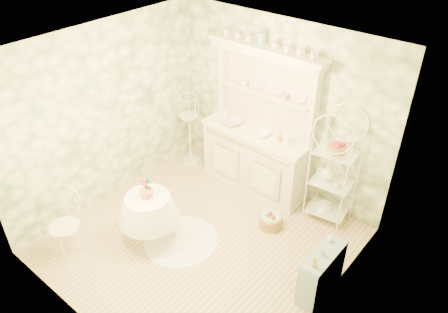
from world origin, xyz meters
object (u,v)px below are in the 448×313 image
Objects in this scene: bakers_rack at (334,166)px; cafe_chair at (64,226)px; kitchen_dresser at (257,123)px; round_table at (149,215)px; birdcage_stand at (190,126)px; side_shelf at (321,271)px; floor_basket at (270,220)px.

bakers_rack reaches higher than cafe_chair.
kitchen_dresser is 2.09m from round_table.
side_shelf is at bearing -18.49° from birdcage_stand.
birdcage_stand is (-0.88, 1.74, 0.31)m from round_table.
bakers_rack is at bearing 48.98° from round_table.
kitchen_dresser is at bearing 78.75° from round_table.
side_shelf is 0.96× the size of round_table.
bakers_rack is 2.34× the size of round_table.
bakers_rack is 2.58m from birdcage_stand.
kitchen_dresser reaches higher than cafe_chair.
cafe_chair is (-1.02, -2.80, -0.69)m from kitchen_dresser.
kitchen_dresser is 1.63× the size of birdcage_stand.
bakers_rack is at bearing 4.21° from birdcage_stand.
bakers_rack is 2.04× the size of cafe_chair.
side_shelf is 0.54× the size of birdcage_stand.
bakers_rack is 1.18m from floor_basket.
floor_basket is (2.03, -0.49, -0.59)m from birdcage_stand.
round_table is at bearing -167.81° from side_shelf.
floor_basket is at bearing -135.13° from bakers_rack.
birdcage_stand is (-1.26, -0.17, -0.44)m from kitchen_dresser.
bakers_rack is 2.61m from round_table.
round_table is at bearing -63.06° from birdcage_stand.
cafe_chair is at bearing -84.62° from birdcage_stand.
birdcage_stand is 2.17m from floor_basket.
bakers_rack is at bearing 0.86° from kitchen_dresser.
bakers_rack is (1.30, 0.02, -0.22)m from kitchen_dresser.
cafe_chair reaches higher than side_shelf.
cafe_chair is at bearing -125.41° from round_table.
bakers_rack reaches higher than side_shelf.
bakers_rack is 3.68m from cafe_chair.
side_shelf is 2.10× the size of floor_basket.
floor_basket is at bearing 148.48° from side_shelf.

